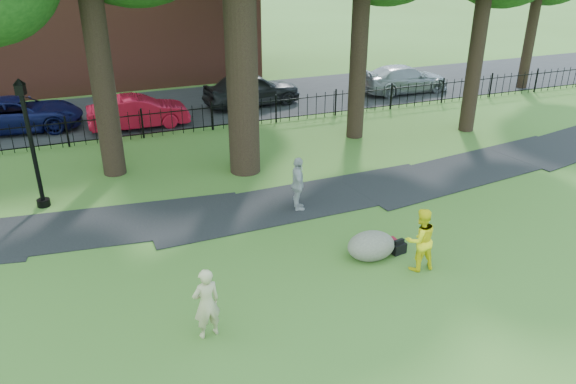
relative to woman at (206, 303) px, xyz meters
name	(u,v)px	position (x,y,z in m)	size (l,w,h in m)	color
ground	(323,268)	(3.44, 1.58, -0.84)	(120.00, 120.00, 0.00)	#3D6021
footpath	(302,201)	(4.44, 5.48, -0.84)	(36.00, 2.60, 0.03)	black
street	(194,106)	(3.44, 17.58, -0.84)	(80.00, 7.00, 0.02)	black
iron_fence	(212,117)	(3.44, 13.58, -0.24)	(44.00, 0.04, 1.20)	black
woman	(206,303)	(0.00, 0.00, 0.00)	(0.61, 0.40, 1.69)	tan
man	(420,240)	(5.75, 0.68, 0.02)	(0.84, 0.65, 1.72)	yellow
pedestrian	(298,184)	(4.07, 4.95, 0.04)	(1.03, 0.43, 1.76)	#A2A2A6
boulder	(371,244)	(4.88, 1.64, -0.45)	(1.33, 1.00, 0.78)	#6E685C
lamppost	(32,147)	(-3.46, 8.10, 1.19)	(0.41, 0.41, 4.14)	black
backpack	(398,248)	(5.68, 1.52, -0.69)	(0.40, 0.25, 0.30)	black
red_bag	(390,243)	(5.62, 1.90, -0.72)	(0.37, 0.23, 0.25)	maroon
red_sedan	(138,112)	(0.47, 15.08, -0.12)	(1.52, 4.36, 1.44)	#B20D25
navy_van	(19,114)	(-4.48, 16.56, -0.11)	(2.44, 5.29, 1.47)	#0C103F
grey_car	(252,89)	(6.25, 16.64, -0.02)	(1.95, 4.84, 1.65)	black
silver_car	(404,79)	(14.73, 16.13, -0.12)	(2.03, 4.99, 1.45)	gray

